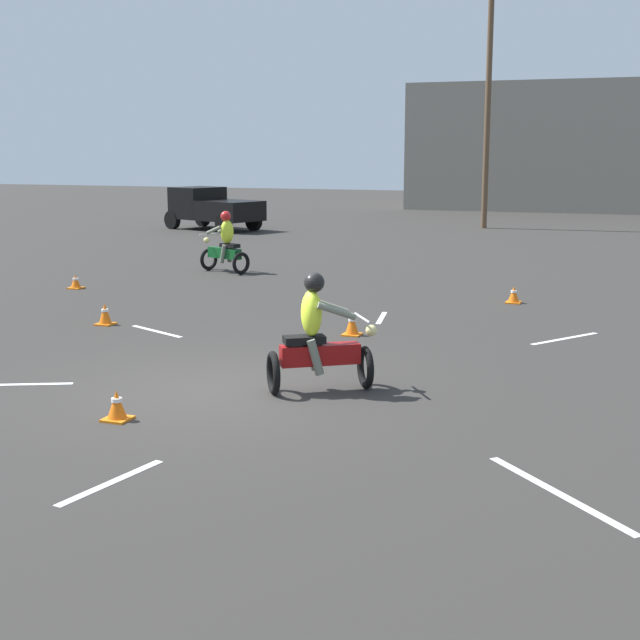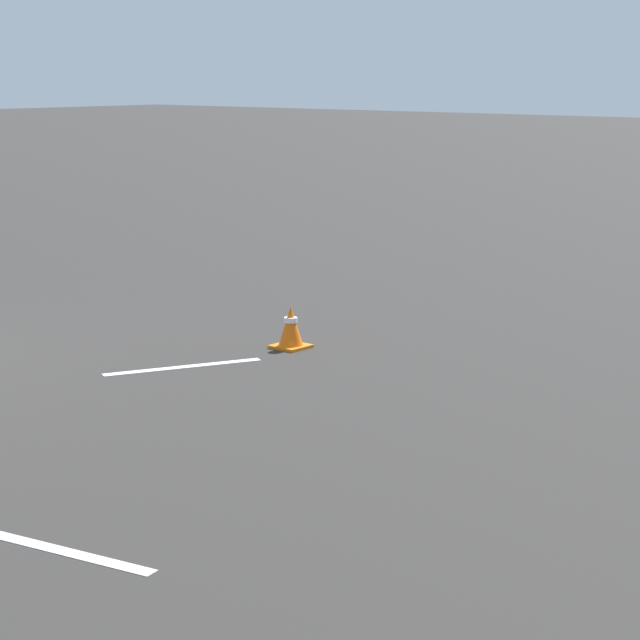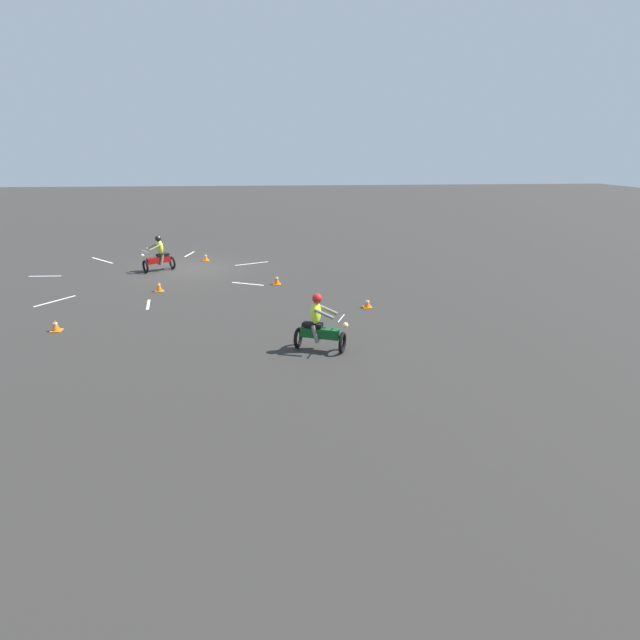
{
  "view_description": "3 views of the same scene",
  "coord_description": "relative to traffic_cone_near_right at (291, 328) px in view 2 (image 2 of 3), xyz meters",
  "views": [
    {
      "loc": [
        5.45,
        -10.78,
        3.28
      ],
      "look_at": [
        1.35,
        0.37,
        1.0
      ],
      "focal_mm": 50.0,
      "sensor_mm": 36.0,
      "label": 1
    },
    {
      "loc": [
        4.73,
        11.29,
        2.67
      ],
      "look_at": [
        -1.96,
        5.61,
        0.9
      ],
      "focal_mm": 70.0,
      "sensor_mm": 36.0,
      "label": 2
    },
    {
      "loc": [
        -4.07,
        23.89,
        5.35
      ],
      "look_at": [
        -5.26,
        10.85,
        0.9
      ],
      "focal_mm": 28.0,
      "sensor_mm": 36.0,
      "label": 3
    }
  ],
  "objects": [
    {
      "name": "lane_stripe_n",
      "position": [
        4.74,
        2.48,
        -0.2
      ],
      "size": [
        0.33,
        1.29,
        0.01
      ],
      "primitive_type": "cube",
      "rotation": [
        0.0,
        0.0,
        3.32
      ],
      "color": "silver",
      "rests_on": "ground"
    },
    {
      "name": "lane_stripe_nw",
      "position": [
        1.23,
        -0.22,
        -0.2
      ],
      "size": [
        1.4,
        0.72,
        0.01
      ],
      "primitive_type": "cube",
      "rotation": [
        0.0,
        0.0,
        4.28
      ],
      "color": "silver",
      "rests_on": "ground"
    },
    {
      "name": "traffic_cone_near_right",
      "position": [
        0.0,
        0.0,
        0.0
      ],
      "size": [
        0.32,
        0.32,
        0.41
      ],
      "color": "orange",
      "rests_on": "ground"
    }
  ]
}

